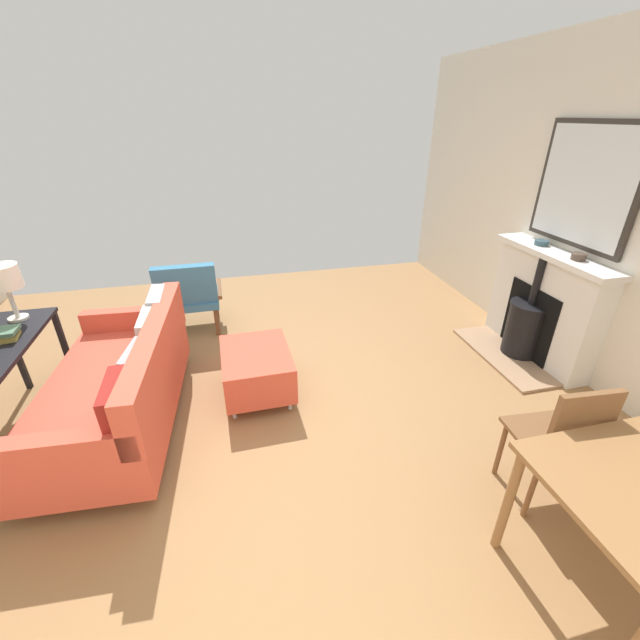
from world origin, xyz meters
TOP-DOWN VIEW (x-y plane):
  - ground_plane at (0.00, 0.00)m, footprint 5.92×5.90m
  - wall_left at (-2.96, 0.00)m, footprint 0.12×5.90m
  - fireplace at (-2.74, -0.15)m, footprint 0.65×1.28m
  - mirror_over_mantel at (-2.87, -0.15)m, footprint 0.04×1.00m
  - mantel_bowl_near at (-2.78, -0.36)m, footprint 0.13×0.13m
  - mantel_bowl_far at (-2.78, 0.07)m, footprint 0.12×0.12m
  - sofa at (0.92, 0.01)m, footprint 0.98×1.77m
  - ottoman at (-0.08, -0.14)m, footprint 0.57×0.71m
  - armchair_accent at (0.50, -1.39)m, footprint 0.69×0.61m
  - table_lamp_near_end at (1.68, -0.52)m, footprint 0.23×0.23m
  - dining_chair_near_fireplace at (-1.66, 1.36)m, footprint 0.43×0.43m

SIDE VIEW (x-z plane):
  - ground_plane at x=0.00m, z-range -0.01..0.00m
  - ottoman at x=-0.08m, z-range 0.04..0.45m
  - sofa at x=0.92m, z-range -0.05..0.76m
  - armchair_accent at x=0.50m, z-range 0.03..0.86m
  - fireplace at x=-2.74m, z-range -0.06..0.99m
  - dining_chair_near_fireplace at x=-1.66m, z-range 0.08..0.97m
  - table_lamp_near_end at x=1.68m, z-range 0.84..1.27m
  - mantel_bowl_near at x=-2.78m, z-range 1.05..1.10m
  - mantel_bowl_far at x=-2.78m, z-range 1.05..1.11m
  - wall_left at x=-2.96m, z-range 0.00..2.78m
  - mirror_over_mantel at x=-2.87m, z-range 1.11..2.10m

